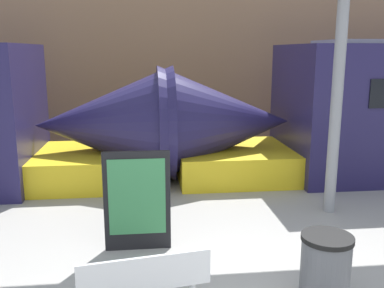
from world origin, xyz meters
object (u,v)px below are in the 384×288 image
Objects in this scene: bench_near at (144,279)px; trash_bin at (325,268)px; poster_board at (137,201)px; support_column_near at (336,108)px.

bench_near is 2.15m from trash_bin.
support_column_near is at bearing 18.41° from poster_board.
poster_board is (-2.23, 1.63, 0.35)m from trash_bin.
trash_bin reaches higher than bench_near.
bench_near is 1.80m from poster_board.
trash_bin is 2.79m from poster_board.
bench_near is at bearing -139.50° from support_column_near.
poster_board is at bearing -161.59° from support_column_near.
trash_bin is 0.21× the size of support_column_near.
bench_near is 0.98× the size of poster_board.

